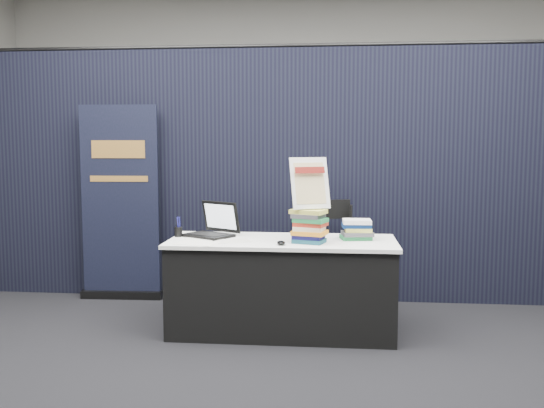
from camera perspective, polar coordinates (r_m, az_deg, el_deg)
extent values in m
plane|color=black|center=(4.48, 0.36, -14.05)|extent=(8.00, 8.00, 0.00)
cube|color=#AFACA5|center=(8.20, 2.99, 7.50)|extent=(8.00, 0.02, 3.50)
cube|color=black|center=(5.81, 1.84, 2.69)|extent=(6.00, 0.08, 2.40)
cube|color=black|center=(4.90, 0.97, -7.88)|extent=(1.76, 0.71, 0.72)
cube|color=white|center=(4.82, 0.98, -3.55)|extent=(1.80, 0.75, 0.03)
cube|color=black|center=(4.99, -6.03, -2.96)|extent=(0.45, 0.42, 0.02)
cube|color=black|center=(5.09, -5.75, -1.19)|extent=(0.35, 0.25, 0.26)
cube|color=white|center=(5.09, -5.76, -1.20)|extent=(0.30, 0.20, 0.20)
ellipsoid|color=black|center=(4.57, 0.86, -3.68)|extent=(0.08, 0.11, 0.03)
cube|color=silver|center=(4.88, -6.39, -3.28)|extent=(0.36, 0.31, 0.00)
cube|color=white|center=(4.69, -7.05, -3.67)|extent=(0.35, 0.29, 0.00)
cube|color=silver|center=(4.75, -3.73, -3.50)|extent=(0.32, 0.28, 0.00)
cylinder|color=black|center=(5.02, -8.81, -2.60)|extent=(0.07, 0.07, 0.08)
cube|color=#184A5B|center=(4.68, 3.54, -3.47)|extent=(0.28, 0.25, 0.03)
cube|color=#12124F|center=(4.67, 3.54, -3.08)|extent=(0.28, 0.25, 0.03)
cube|color=orange|center=(4.67, 3.54, -2.69)|extent=(0.28, 0.25, 0.03)
cube|color=beige|center=(4.66, 3.55, -2.30)|extent=(0.28, 0.25, 0.03)
cube|color=#A82C1B|center=(4.66, 3.55, -1.91)|extent=(0.28, 0.25, 0.03)
cube|color=#207940|center=(4.65, 3.55, -1.51)|extent=(0.28, 0.25, 0.03)
cube|color=#464549|center=(4.65, 3.55, -1.12)|extent=(0.28, 0.25, 0.03)
cube|color=#CBC751|center=(4.65, 3.56, -0.72)|extent=(0.28, 0.25, 0.03)
cube|color=#207940|center=(4.87, 7.97, -3.14)|extent=(0.25, 0.20, 0.03)
cube|color=#464549|center=(4.87, 7.98, -2.76)|extent=(0.25, 0.20, 0.03)
cube|color=#CBC751|center=(4.86, 7.99, -2.39)|extent=(0.25, 0.20, 0.03)
cube|color=navy|center=(4.86, 7.99, -2.01)|extent=(0.25, 0.20, 0.03)
cube|color=white|center=(4.85, 8.00, -1.64)|extent=(0.25, 0.20, 0.03)
cube|color=black|center=(4.63, 3.55, -0.36)|extent=(0.19, 0.09, 0.02)
cylinder|color=black|center=(4.70, 2.62, 1.17)|extent=(0.05, 0.10, 0.29)
cylinder|color=black|center=(4.70, 4.58, 1.15)|extent=(0.05, 0.10, 0.29)
cube|color=white|center=(4.66, 3.59, 1.98)|extent=(0.32, 0.22, 0.39)
cube|color=#DCC389|center=(4.65, 3.59, 1.97)|extent=(0.26, 0.17, 0.31)
cube|color=maroon|center=(4.64, 3.59, 3.21)|extent=(0.23, 0.11, 0.05)
cube|color=black|center=(6.15, -13.95, -8.28)|extent=(0.80, 0.13, 0.07)
cube|color=black|center=(6.01, -14.10, 0.10)|extent=(0.75, 0.06, 1.87)
cube|color=#CB8D3F|center=(5.96, -14.28, 5.02)|extent=(0.52, 0.02, 0.17)
cube|color=#CB8D3F|center=(5.97, -14.21, 2.32)|extent=(0.56, 0.02, 0.06)
cylinder|color=black|center=(5.18, 2.68, -8.45)|extent=(0.02, 0.02, 0.48)
cylinder|color=black|center=(5.18, 7.50, -8.51)|extent=(0.02, 0.02, 0.48)
cylinder|color=black|center=(5.60, 2.92, -7.35)|extent=(0.02, 0.02, 0.48)
cylinder|color=black|center=(5.60, 7.37, -7.41)|extent=(0.02, 0.02, 0.48)
cube|color=black|center=(5.33, 5.14, -5.16)|extent=(0.58, 0.58, 0.04)
cube|color=black|center=(5.48, 5.21, -0.51)|extent=(0.42, 0.17, 0.17)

